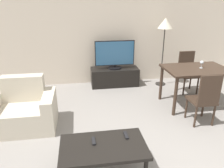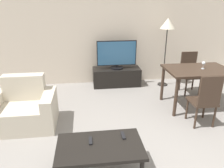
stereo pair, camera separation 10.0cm
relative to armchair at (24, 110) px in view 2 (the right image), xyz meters
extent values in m
cube|color=beige|center=(1.62, 1.96, 1.06)|extent=(7.93, 0.06, 2.70)
cube|color=beige|center=(0.00, -0.04, -0.09)|extent=(0.68, 0.73, 0.39)
cube|color=beige|center=(0.00, 0.22, 0.32)|extent=(0.68, 0.20, 0.44)
cube|color=beige|center=(0.43, -0.04, 0.00)|extent=(0.18, 0.73, 0.57)
cube|color=black|center=(1.81, 1.66, -0.07)|extent=(1.15, 0.46, 0.44)
cylinder|color=black|center=(1.81, 1.66, 0.16)|extent=(0.32, 0.32, 0.03)
cylinder|color=black|center=(1.81, 1.66, 0.20)|extent=(0.04, 0.04, 0.05)
cube|color=black|center=(1.81, 1.66, 0.52)|extent=(0.95, 0.04, 0.59)
cube|color=#2D5B84|center=(1.81, 1.64, 0.52)|extent=(0.91, 0.01, 0.56)
cube|color=black|center=(1.18, -1.29, 0.12)|extent=(1.00, 0.60, 0.04)
cylinder|color=black|center=(0.73, -1.05, -0.10)|extent=(0.05, 0.05, 0.39)
cylinder|color=black|center=(1.62, -1.05, -0.10)|extent=(0.05, 0.05, 0.39)
cube|color=#38281E|center=(3.18, 0.33, 0.47)|extent=(1.21, 0.82, 0.04)
cylinder|color=#38281E|center=(2.63, -0.02, 0.08)|extent=(0.06, 0.06, 0.73)
cylinder|color=#38281E|center=(2.63, 0.68, 0.08)|extent=(0.06, 0.06, 0.73)
cylinder|color=#38281E|center=(3.72, 0.68, 0.08)|extent=(0.06, 0.06, 0.73)
cube|color=#38281E|center=(2.97, -0.31, 0.12)|extent=(0.40, 0.40, 0.04)
cylinder|color=#38281E|center=(2.80, -0.15, -0.10)|extent=(0.04, 0.04, 0.39)
cylinder|color=#38281E|center=(3.13, -0.15, -0.10)|extent=(0.04, 0.04, 0.39)
cylinder|color=#38281E|center=(2.80, -0.47, -0.10)|extent=(0.04, 0.04, 0.39)
cylinder|color=#38281E|center=(3.13, -0.47, -0.10)|extent=(0.04, 0.04, 0.39)
cube|color=#38281E|center=(2.97, -0.49, 0.38)|extent=(0.37, 0.04, 0.49)
cube|color=#38281E|center=(3.39, 0.97, 0.12)|extent=(0.40, 0.40, 0.04)
cylinder|color=#38281E|center=(3.23, 0.81, -0.10)|extent=(0.04, 0.04, 0.39)
cylinder|color=#38281E|center=(3.55, 0.81, -0.10)|extent=(0.04, 0.04, 0.39)
cylinder|color=#38281E|center=(3.23, 1.14, -0.10)|extent=(0.04, 0.04, 0.39)
cylinder|color=#38281E|center=(3.55, 1.14, -0.10)|extent=(0.04, 0.04, 0.39)
cube|color=#38281E|center=(3.39, 1.16, 0.38)|extent=(0.37, 0.04, 0.49)
cylinder|color=black|center=(2.96, 1.53, -0.28)|extent=(0.24, 0.24, 0.02)
cylinder|color=black|center=(2.96, 1.53, 0.41)|extent=(0.02, 0.02, 1.36)
cone|color=beige|center=(2.96, 1.53, 1.21)|extent=(0.34, 0.34, 0.24)
cube|color=black|center=(1.48, -1.15, 0.15)|extent=(0.04, 0.15, 0.02)
cube|color=black|center=(1.07, -1.21, 0.15)|extent=(0.04, 0.15, 0.02)
cylinder|color=silver|center=(3.26, 0.32, 0.49)|extent=(0.06, 0.06, 0.01)
cylinder|color=silver|center=(3.26, 0.32, 0.53)|extent=(0.01, 0.01, 0.07)
sphere|color=silver|center=(3.26, 0.32, 0.60)|extent=(0.07, 0.07, 0.07)
camera|label=1|loc=(0.95, -3.38, 1.71)|focal=35.00mm
camera|label=2|loc=(1.05, -3.39, 1.71)|focal=35.00mm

